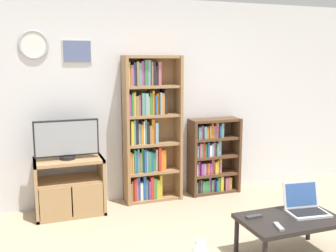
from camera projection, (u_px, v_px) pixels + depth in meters
wall_back at (148, 100)px, 5.16m from camera, size 6.60×0.09×2.60m
tv_stand at (70, 186)px, 4.68m from camera, size 0.80×0.48×0.68m
television at (67, 139)px, 4.58m from camera, size 0.74×0.18×0.47m
bookshelf_tall at (148, 131)px, 5.05m from camera, size 0.74×0.28×1.88m
bookshelf_short at (211, 158)px, 5.43m from camera, size 0.70×0.28×1.04m
coffee_table at (290, 222)px, 3.64m from camera, size 0.92×0.56×0.39m
laptop at (305, 205)px, 3.76m from camera, size 0.40×0.34×0.28m
remote_near_laptop at (279, 226)px, 3.42m from camera, size 0.08×0.17×0.02m
remote_far_from_laptop at (254, 217)px, 3.63m from camera, size 0.16×0.05×0.02m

